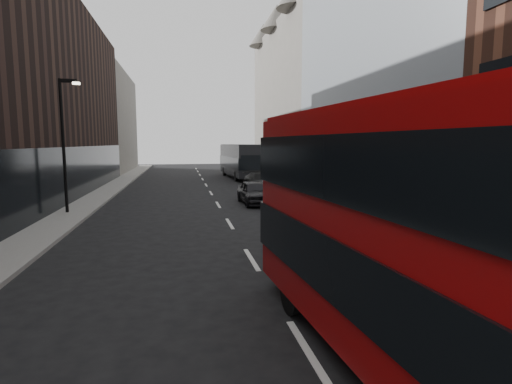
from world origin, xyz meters
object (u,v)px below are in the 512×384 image
red_bus (453,240)px  car_c (260,181)px  street_lamp (65,137)px  car_b (275,192)px  grey_bus (240,160)px  car_a (255,192)px

red_bus → car_c: 27.43m
street_lamp → car_c: (12.41, 9.50, -3.48)m
street_lamp → car_b: size_ratio=1.62×
grey_bus → car_a: 18.83m
car_c → red_bus: bearing=-102.2°
car_a → car_b: bearing=1.0°
grey_bus → street_lamp: bearing=-124.2°
street_lamp → car_a: street_lamp is taller
car_b → car_c: (0.50, 7.43, -0.01)m
red_bus → car_b: bearing=79.6°
red_bus → street_lamp: bearing=114.5°
red_bus → grey_bus: 38.54m
street_lamp → car_a: size_ratio=1.60×
red_bus → grey_bus: bearing=81.8°
grey_bus → car_c: size_ratio=2.39×
red_bus → car_a: bearing=83.4°
grey_bus → red_bus: bearing=-97.2°
street_lamp → grey_bus: street_lamp is taller
red_bus → car_a: red_bus is taller
street_lamp → car_a: (10.55, 2.00, -3.44)m
car_b → grey_bus: bearing=88.8°
car_b → car_a: bearing=-176.8°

